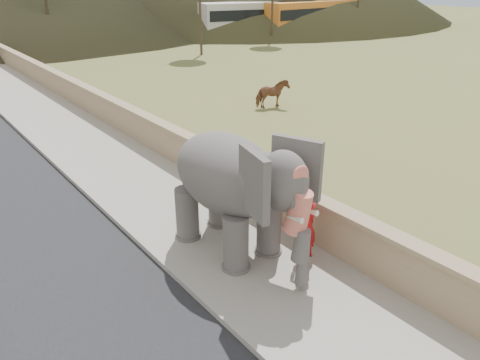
% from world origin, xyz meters
% --- Properties ---
extents(walkway, '(3.00, 120.00, 0.15)m').
position_xyz_m(walkway, '(0.00, 10.00, 0.07)').
color(walkway, '#9E9687').
rests_on(walkway, ground).
extents(parapet, '(0.30, 120.00, 1.10)m').
position_xyz_m(parapet, '(1.65, 10.00, 0.55)').
color(parapet, tan).
rests_on(parapet, ground).
extents(cow, '(1.58, 0.93, 1.25)m').
position_xyz_m(cow, '(8.52, 12.57, 0.63)').
color(cow, brown).
rests_on(cow, ground).
extents(distant_car, '(4.55, 3.08, 1.44)m').
position_xyz_m(distant_car, '(17.75, 36.00, 0.72)').
color(distant_car, '#B6B7BD').
rests_on(distant_car, ground).
extents(bus_white, '(11.28, 5.05, 3.10)m').
position_xyz_m(bus_white, '(24.10, 32.43, 1.55)').
color(bus_white, silver).
rests_on(bus_white, ground).
extents(bus_orange, '(11.04, 2.68, 3.10)m').
position_xyz_m(bus_orange, '(29.24, 30.61, 1.55)').
color(bus_orange, orange).
rests_on(bus_orange, ground).
extents(elephant_and_man, '(2.27, 3.75, 2.63)m').
position_xyz_m(elephant_and_man, '(0.02, 4.24, 1.46)').
color(elephant_and_man, '#615B58').
rests_on(elephant_and_man, ground).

